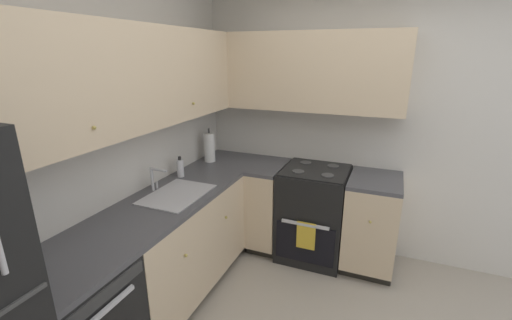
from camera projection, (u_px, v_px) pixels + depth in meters
wall_back at (88, 151)px, 2.24m from camera, size 3.55×0.05×2.68m
wall_right at (381, 123)px, 3.15m from camera, size 0.05×3.57×2.68m
lower_cabinets_back at (176, 247)px, 2.78m from camera, size 1.39×0.62×0.86m
countertop_back at (172, 198)px, 2.64m from camera, size 2.60×0.60×0.03m
lower_cabinets_right at (328, 218)px, 3.28m from camera, size 0.62×1.38×0.86m
countertop_right at (331, 175)px, 3.14m from camera, size 0.60×1.38×0.03m
oven_range at (314, 212)px, 3.34m from camera, size 0.68×0.62×1.05m
upper_cabinets_back at (130, 79)px, 2.27m from camera, size 2.28×0.34×0.70m
upper_cabinets_right at (298, 72)px, 3.13m from camera, size 0.32×1.93×0.70m
sink at (177, 199)px, 2.66m from camera, size 0.56×0.40×0.10m
faucet at (155, 177)px, 2.69m from camera, size 0.07×0.16×0.20m
soap_bottle at (180, 168)px, 3.02m from camera, size 0.06×0.06×0.19m
paper_towel_roll at (209, 147)px, 3.43m from camera, size 0.11×0.11×0.35m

